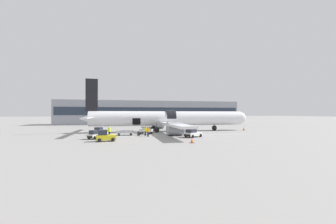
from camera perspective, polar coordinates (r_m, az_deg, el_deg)
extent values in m
plane|color=gray|center=(42.76, 3.31, -5.94)|extent=(500.00, 500.00, 0.00)
cube|color=silver|center=(39.42, 5.55, -6.41)|extent=(26.70, 1.38, 0.01)
cube|color=gray|center=(83.59, -4.61, -0.13)|extent=(70.65, 10.64, 8.99)
cube|color=#232D3D|center=(78.27, -4.06, 0.22)|extent=(69.24, 0.16, 2.88)
cylinder|color=silver|center=(47.56, 0.60, -1.78)|extent=(35.61, 3.30, 3.30)
sphere|color=silver|center=(54.47, 19.15, -1.58)|extent=(3.14, 3.14, 3.14)
cone|color=silver|center=(46.80, -21.15, -1.78)|extent=(3.80, 3.04, 3.04)
cylinder|color=black|center=(47.52, 0.61, -1.43)|extent=(2.14, 3.31, 3.31)
cube|color=black|center=(46.86, -20.38, 4.46)|extent=(2.48, 0.28, 6.91)
cube|color=silver|center=(41.77, -21.24, -1.50)|extent=(1.12, 9.95, 0.20)
cube|color=silver|center=(51.63, -19.59, -1.28)|extent=(1.12, 9.95, 0.20)
cube|color=silver|center=(38.15, 1.75, -3.50)|extent=(2.68, 17.77, 0.40)
cube|color=silver|center=(56.50, -3.00, -2.48)|extent=(2.68, 17.77, 0.40)
cylinder|color=gray|center=(38.51, 1.94, -4.63)|extent=(2.90, 2.51, 2.51)
cylinder|color=gray|center=(56.30, -2.75, -3.28)|extent=(2.90, 2.51, 2.51)
cube|color=black|center=(44.78, -8.73, -2.61)|extent=(1.70, 0.12, 1.40)
cylinder|color=#56565B|center=(51.29, 12.71, -3.46)|extent=(0.22, 0.22, 1.54)
sphere|color=black|center=(51.34, 12.71, -4.32)|extent=(1.21, 1.21, 1.21)
cylinder|color=#56565B|center=(44.62, -3.17, -3.93)|extent=(0.22, 0.22, 1.54)
sphere|color=black|center=(44.68, -3.17, -4.92)|extent=(1.21, 1.21, 1.21)
cylinder|color=#56565B|center=(49.26, -4.08, -3.59)|extent=(0.22, 0.22, 1.54)
sphere|color=black|center=(49.31, -4.08, -4.49)|extent=(1.21, 1.21, 1.21)
cube|color=yellow|center=(32.10, -16.77, -6.73)|extent=(2.92, 1.57, 0.70)
cube|color=#232833|center=(32.01, -17.64, -5.43)|extent=(1.38, 1.20, 0.77)
cube|color=black|center=(32.07, -19.37, -6.98)|extent=(0.26, 1.12, 0.35)
sphere|color=black|center=(32.69, -18.50, -7.15)|extent=(0.56, 0.56, 0.56)
sphere|color=black|center=(31.52, -18.45, -7.41)|extent=(0.56, 0.56, 0.56)
sphere|color=black|center=(32.78, -15.16, -7.14)|extent=(0.56, 0.56, 0.56)
sphere|color=black|center=(31.62, -14.98, -7.39)|extent=(0.56, 0.56, 0.56)
cube|color=white|center=(36.33, 7.01, -6.06)|extent=(3.54, 2.97, 0.61)
cube|color=#232833|center=(35.85, 6.44, -5.09)|extent=(1.91, 1.88, 0.69)
cube|color=black|center=(35.10, 5.29, -6.47)|extent=(0.82, 1.28, 0.31)
sphere|color=black|center=(36.03, 4.98, -6.54)|extent=(0.56, 0.56, 0.56)
sphere|color=black|center=(35.06, 6.82, -6.71)|extent=(0.56, 0.56, 0.56)
sphere|color=black|center=(37.66, 7.19, -6.26)|extent=(0.56, 0.56, 0.56)
sphere|color=black|center=(36.73, 9.00, -6.41)|extent=(0.56, 0.56, 0.56)
cube|color=silver|center=(35.79, -19.37, -6.18)|extent=(2.50, 2.72, 0.55)
cube|color=#232833|center=(35.43, -19.87, -5.27)|extent=(1.50, 1.52, 0.64)
cube|color=black|center=(34.89, -20.89, -6.51)|extent=(0.93, 0.76, 0.27)
sphere|color=black|center=(35.62, -21.00, -6.58)|extent=(0.56, 0.56, 0.56)
sphere|color=black|center=(34.81, -19.70, -6.73)|extent=(0.56, 0.56, 0.56)
sphere|color=black|center=(36.82, -19.06, -6.38)|extent=(0.56, 0.56, 0.56)
sphere|color=black|center=(36.04, -17.76, -6.52)|extent=(0.56, 0.56, 0.56)
cube|color=silver|center=(41.18, -18.10, -5.39)|extent=(2.94, 2.32, 0.59)
cube|color=#232833|center=(41.34, -18.66, -4.49)|extent=(1.55, 1.57, 0.68)
cube|color=black|center=(41.84, -19.74, -5.47)|extent=(0.61, 1.23, 0.30)
sphere|color=black|center=(42.21, -18.72, -5.61)|extent=(0.56, 0.56, 0.56)
sphere|color=black|center=(41.03, -19.65, -5.76)|extent=(0.56, 0.56, 0.56)
sphere|color=black|center=(41.40, -16.58, -5.72)|extent=(0.56, 0.56, 0.56)
sphere|color=black|center=(40.19, -17.45, -5.88)|extent=(0.56, 0.56, 0.56)
cube|color=#B7BABF|center=(39.82, -11.82, -5.68)|extent=(3.25, 1.51, 0.05)
cube|color=#B7BABF|center=(39.92, -9.57, -5.36)|extent=(0.12, 1.37, 0.38)
cube|color=#B7BABF|center=(39.14, -11.76, -5.45)|extent=(3.12, 0.20, 0.38)
cube|color=#B7BABF|center=(40.45, -11.88, -5.29)|extent=(3.12, 0.20, 0.38)
cube|color=#333338|center=(40.01, -8.89, -5.93)|extent=(0.90, 0.12, 0.06)
sphere|color=black|center=(39.24, -10.13, -6.14)|extent=(0.40, 0.40, 0.40)
sphere|color=black|center=(40.60, -10.30, -5.95)|extent=(0.40, 0.40, 0.40)
sphere|color=black|center=(39.11, -13.40, -6.16)|extent=(0.40, 0.40, 0.40)
sphere|color=black|center=(40.47, -13.47, -5.96)|extent=(0.40, 0.40, 0.40)
cube|color=#721951|center=(40.07, -10.91, -5.34)|extent=(0.50, 0.27, 0.38)
cube|color=#1E2347|center=(39.64, -12.80, -5.39)|extent=(0.52, 0.32, 0.38)
cube|color=#2D2D33|center=(39.49, -12.10, -5.38)|extent=(0.51, 0.20, 0.41)
cube|color=silver|center=(41.55, -6.10, -5.36)|extent=(2.91, 2.29, 0.05)
cube|color=silver|center=(41.21, -4.42, -5.05)|extent=(0.59, 1.34, 0.45)
cube|color=silver|center=(40.88, -6.36, -5.09)|extent=(2.35, 1.01, 0.45)
cube|color=silver|center=(42.18, -5.85, -4.94)|extent=(2.35, 1.01, 0.45)
cube|color=#333338|center=(41.14, -3.76, -5.73)|extent=(0.86, 0.41, 0.06)
sphere|color=black|center=(40.66, -5.15, -5.94)|extent=(0.40, 0.40, 0.40)
sphere|color=black|center=(42.03, -4.65, -5.76)|extent=(0.40, 0.40, 0.40)
sphere|color=black|center=(41.15, -7.58, -5.87)|extent=(0.40, 0.40, 0.40)
sphere|color=black|center=(42.51, -7.01, -5.70)|extent=(0.40, 0.40, 0.40)
cube|color=#721951|center=(41.90, -6.52, -5.05)|extent=(0.46, 0.38, 0.35)
cube|color=#721951|center=(41.51, -5.34, -4.91)|extent=(0.47, 0.33, 0.61)
cube|color=#14472D|center=(41.71, -5.97, -4.94)|extent=(0.45, 0.36, 0.53)
cylinder|color=black|center=(38.05, -15.97, -5.94)|extent=(0.45, 0.45, 0.90)
cylinder|color=#CCE523|center=(37.98, -15.96, -4.73)|extent=(0.58, 0.58, 0.71)
sphere|color=beige|center=(37.95, -15.96, -4.01)|extent=(0.25, 0.25, 0.25)
cylinder|color=#CCE523|center=(37.88, -16.30, -4.86)|extent=(0.18, 0.18, 0.65)
cylinder|color=#CCE523|center=(38.10, -15.63, -4.83)|extent=(0.18, 0.18, 0.65)
cylinder|color=#1E2338|center=(37.21, -5.56, -6.12)|extent=(0.31, 0.31, 0.84)
cylinder|color=orange|center=(37.14, -5.56, -4.97)|extent=(0.40, 0.40, 0.66)
sphere|color=#9E7556|center=(37.11, -5.56, -4.28)|extent=(0.23, 0.23, 0.23)
cylinder|color=orange|center=(37.12, -5.92, -5.08)|extent=(0.13, 0.13, 0.61)
cylinder|color=orange|center=(37.18, -5.20, -5.08)|extent=(0.13, 0.13, 0.61)
cylinder|color=#1E2338|center=(38.60, -6.28, -5.92)|extent=(0.34, 0.34, 0.83)
cylinder|color=#CCE523|center=(38.53, -6.28, -4.81)|extent=(0.44, 0.44, 0.66)
sphere|color=brown|center=(38.50, -6.28, -4.16)|extent=(0.23, 0.23, 0.23)
cylinder|color=#CCE523|center=(38.77, -6.36, -4.89)|extent=(0.14, 0.14, 0.60)
cylinder|color=#CCE523|center=(38.31, -6.20, -4.95)|extent=(0.14, 0.14, 0.60)
cube|color=#2D2D33|center=(38.88, -8.16, -6.03)|extent=(0.48, 0.21, 0.63)
cube|color=black|center=(38.85, -8.16, -5.47)|extent=(0.31, 0.04, 0.12)
cube|color=black|center=(54.43, 20.27, -4.70)|extent=(0.61, 0.61, 0.03)
cone|color=orange|center=(54.40, 20.27, -4.33)|extent=(0.46, 0.46, 0.74)
cylinder|color=white|center=(54.40, 20.27, -4.29)|extent=(0.26, 0.26, 0.09)
cube|color=black|center=(29.37, 6.67, -8.46)|extent=(0.56, 0.56, 0.03)
cone|color=orange|center=(29.32, 6.67, -7.76)|extent=(0.42, 0.42, 0.76)
cylinder|color=white|center=(29.32, 6.67, -7.68)|extent=(0.24, 0.24, 0.09)
cube|color=black|center=(40.19, 3.91, -6.27)|extent=(0.50, 0.50, 0.03)
cone|color=orange|center=(40.15, 3.91, -5.77)|extent=(0.37, 0.37, 0.74)
cylinder|color=white|center=(40.15, 3.91, -5.72)|extent=(0.21, 0.21, 0.09)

